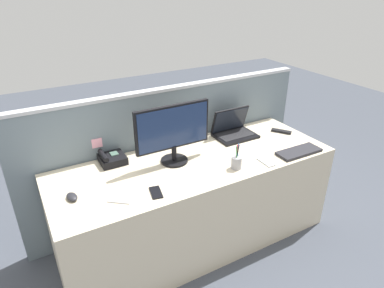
% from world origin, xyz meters
% --- Properties ---
extents(ground_plane, '(10.00, 10.00, 0.00)m').
position_xyz_m(ground_plane, '(0.00, 0.00, 0.00)').
color(ground_plane, '#424751').
extents(desk, '(2.12, 0.76, 0.73)m').
position_xyz_m(desk, '(0.00, 0.00, 0.37)').
color(desk, beige).
rests_on(desk, ground_plane).
extents(cubicle_divider, '(2.48, 0.08, 1.19)m').
position_xyz_m(cubicle_divider, '(-0.00, 0.42, 0.60)').
color(cubicle_divider, slate).
rests_on(cubicle_divider, ground_plane).
extents(desktop_monitor, '(0.57, 0.20, 0.44)m').
position_xyz_m(desktop_monitor, '(-0.14, 0.08, 0.98)').
color(desktop_monitor, black).
rests_on(desktop_monitor, desk).
extents(laptop, '(0.34, 0.25, 0.24)m').
position_xyz_m(laptop, '(0.50, 0.23, 0.79)').
color(laptop, black).
rests_on(laptop, desk).
extents(desk_phone, '(0.18, 0.18, 0.09)m').
position_xyz_m(desk_phone, '(-0.54, 0.28, 0.76)').
color(desk_phone, black).
rests_on(desk_phone, desk).
extents(keyboard_main, '(0.37, 0.15, 0.02)m').
position_xyz_m(keyboard_main, '(0.76, -0.28, 0.74)').
color(keyboard_main, '#232328').
rests_on(keyboard_main, desk).
extents(computer_mouse_right_hand, '(0.07, 0.11, 0.03)m').
position_xyz_m(computer_mouse_right_hand, '(-0.89, -0.04, 0.75)').
color(computer_mouse_right_hand, '#232328').
rests_on(computer_mouse_right_hand, desk).
extents(pen_cup, '(0.07, 0.07, 0.18)m').
position_xyz_m(pen_cup, '(0.20, -0.23, 0.78)').
color(pen_cup, '#99999E').
rests_on(pen_cup, desk).
extents(cell_phone_black_slab, '(0.09, 0.14, 0.01)m').
position_xyz_m(cell_phone_black_slab, '(-0.42, -0.23, 0.74)').
color(cell_phone_black_slab, black).
rests_on(cell_phone_black_slab, desk).
extents(cell_phone_silver_slab, '(0.06, 0.15, 0.01)m').
position_xyz_m(cell_phone_silver_slab, '(0.44, -0.27, 0.74)').
color(cell_phone_silver_slab, '#B7BAC1').
rests_on(cell_phone_silver_slab, desk).
extents(cell_phone_white_slab, '(0.15, 0.14, 0.01)m').
position_xyz_m(cell_phone_white_slab, '(-0.64, -0.19, 0.74)').
color(cell_phone_white_slab, silver).
rests_on(cell_phone_white_slab, desk).
extents(tv_remote, '(0.13, 0.16, 0.02)m').
position_xyz_m(tv_remote, '(0.91, 0.07, 0.74)').
color(tv_remote, black).
rests_on(tv_remote, desk).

